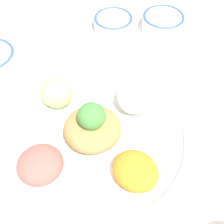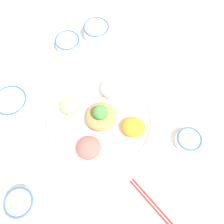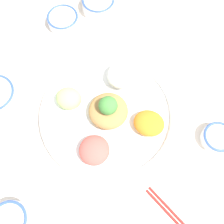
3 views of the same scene
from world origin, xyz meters
name	(u,v)px [view 2 (image 2 of 3)]	position (x,y,z in m)	size (l,w,h in m)	color
ground_plane	(95,109)	(0.00, 0.00, 0.00)	(2.40, 2.40, 0.00)	silver
salad_platter	(102,118)	(-0.04, 0.03, 0.02)	(0.38, 0.38, 0.10)	white
sauce_bowl_red	(11,101)	(0.29, 0.06, 0.02)	(0.12, 0.12, 0.03)	white
rice_bowl_blue	(68,42)	(0.19, -0.24, 0.02)	(0.10, 0.10, 0.04)	white
sauce_bowl_dark	(20,202)	(0.12, 0.35, 0.02)	(0.09, 0.09, 0.04)	white
rice_bowl_plain	(96,30)	(0.09, -0.32, 0.02)	(0.10, 0.10, 0.05)	white
sauce_bowl_far	(188,140)	(-0.33, 0.03, 0.02)	(0.08, 0.08, 0.03)	white
chopsticks_pair_near	(157,209)	(-0.28, 0.26, 0.00)	(0.20, 0.13, 0.01)	red
serving_spoon_main	(208,88)	(-0.38, -0.20, 0.00)	(0.04, 0.13, 0.01)	silver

